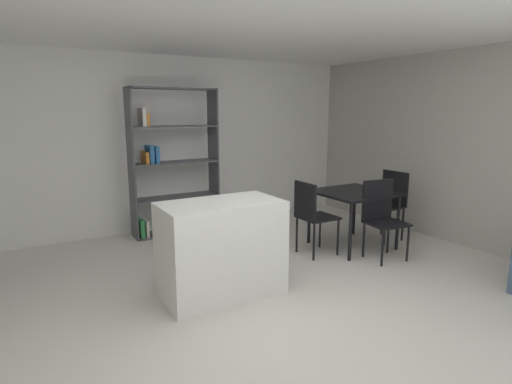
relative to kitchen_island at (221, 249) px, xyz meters
name	(u,v)px	position (x,y,z in m)	size (l,w,h in m)	color
ground_plane	(274,310)	(0.25, -0.56, -0.47)	(9.00, 9.00, 0.00)	beige
ceiling_slab	(276,4)	(0.25, -0.56, 2.15)	(6.55, 6.38, 0.06)	white
back_partition	(160,144)	(0.25, 2.60, 0.83)	(6.55, 0.06, 2.59)	white
right_partition_gray	(494,151)	(3.50, -0.56, 0.83)	(0.06, 6.38, 2.59)	#B2ADA3
kitchen_island	(221,249)	(0.00, 0.00, 0.00)	(1.16, 0.64, 0.94)	white
open_bookshelf	(169,164)	(0.25, 2.26, 0.57)	(1.27, 0.36, 2.11)	#4C4C51
dining_table	(353,197)	(2.15, 0.45, 0.20)	(0.94, 0.93, 0.75)	black
dining_chair_island_side	(312,212)	(1.46, 0.45, 0.09)	(0.44, 0.42, 0.94)	black
dining_chair_window_side	(390,199)	(2.84, 0.45, 0.11)	(0.44, 0.44, 0.96)	black
dining_chair_near	(382,213)	(2.16, -0.04, 0.10)	(0.49, 0.45, 0.96)	black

